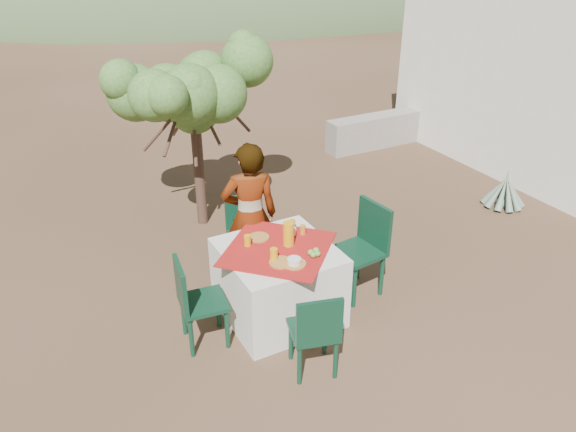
# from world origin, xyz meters

# --- Properties ---
(ground) EXTENTS (160.00, 160.00, 0.00)m
(ground) POSITION_xyz_m (0.00, 0.00, 0.00)
(ground) COLOR #362618
(ground) RESTS_ON ground
(table) EXTENTS (1.30, 1.30, 0.76)m
(table) POSITION_xyz_m (-0.41, 0.01, 0.38)
(table) COLOR silver
(table) RESTS_ON ground
(chair_far) EXTENTS (0.46, 0.46, 0.83)m
(chair_far) POSITION_xyz_m (-0.32, 0.99, 0.46)
(chair_far) COLOR black
(chair_far) RESTS_ON ground
(chair_near) EXTENTS (0.48, 0.48, 0.84)m
(chair_near) POSITION_xyz_m (-0.51, -0.88, 0.47)
(chair_near) COLOR black
(chair_near) RESTS_ON ground
(chair_left) EXTENTS (0.45, 0.45, 0.88)m
(chair_left) POSITION_xyz_m (-1.26, -0.02, 0.49)
(chair_left) COLOR black
(chair_left) RESTS_ON ground
(chair_right) EXTENTS (0.51, 0.51, 0.99)m
(chair_right) POSITION_xyz_m (0.57, -0.02, 0.55)
(chair_right) COLOR black
(chair_right) RESTS_ON ground
(person) EXTENTS (0.66, 0.52, 1.59)m
(person) POSITION_xyz_m (-0.39, 0.67, 0.80)
(person) COLOR #8C6651
(person) RESTS_ON ground
(shrub_tree) EXTENTS (1.74, 1.71, 2.05)m
(shrub_tree) POSITION_xyz_m (-0.34, 2.24, 1.62)
(shrub_tree) COLOR #422C21
(shrub_tree) RESTS_ON ground
(agave) EXTENTS (0.58, 0.57, 0.61)m
(agave) POSITION_xyz_m (3.41, 0.70, 0.21)
(agave) COLOR slate
(agave) RESTS_ON ground
(guesthouse) EXTENTS (3.20, 4.20, 3.00)m
(guesthouse) POSITION_xyz_m (5.60, 1.80, 1.50)
(guesthouse) COLOR white
(guesthouse) RESTS_ON ground
(stone_wall) EXTENTS (2.60, 0.35, 0.55)m
(stone_wall) POSITION_xyz_m (3.60, 3.40, 0.28)
(stone_wall) COLOR gray
(stone_wall) RESTS_ON ground
(plate_far) EXTENTS (0.21, 0.21, 0.01)m
(plate_far) POSITION_xyz_m (-0.48, 0.27, 0.77)
(plate_far) COLOR brown
(plate_far) RESTS_ON table
(plate_near) EXTENTS (0.22, 0.22, 0.01)m
(plate_near) POSITION_xyz_m (-0.50, -0.23, 0.77)
(plate_near) COLOR brown
(plate_near) RESTS_ON table
(glass_far) EXTENTS (0.07, 0.07, 0.11)m
(glass_far) POSITION_xyz_m (-0.63, 0.19, 0.82)
(glass_far) COLOR orange
(glass_far) RESTS_ON table
(glass_near) EXTENTS (0.07, 0.07, 0.12)m
(glass_near) POSITION_xyz_m (-0.53, -0.15, 0.82)
(glass_near) COLOR orange
(glass_near) RESTS_ON table
(juice_pitcher) EXTENTS (0.11, 0.11, 0.24)m
(juice_pitcher) POSITION_xyz_m (-0.29, 0.02, 0.88)
(juice_pitcher) COLOR orange
(juice_pitcher) RESTS_ON table
(bowl_plate) EXTENTS (0.22, 0.22, 0.01)m
(bowl_plate) POSITION_xyz_m (-0.40, -0.30, 0.77)
(bowl_plate) COLOR brown
(bowl_plate) RESTS_ON table
(white_bowl) EXTENTS (0.13, 0.13, 0.05)m
(white_bowl) POSITION_xyz_m (-0.40, -0.30, 0.80)
(white_bowl) COLOR silver
(white_bowl) RESTS_ON bowl_plate
(jar_left) EXTENTS (0.06, 0.06, 0.09)m
(jar_left) POSITION_xyz_m (-0.07, 0.14, 0.81)
(jar_left) COLOR #BB7421
(jar_left) RESTS_ON table
(jar_right) EXTENTS (0.06, 0.06, 0.09)m
(jar_right) POSITION_xyz_m (-0.10, 0.29, 0.81)
(jar_right) COLOR #BB7421
(jar_right) RESTS_ON table
(napkin_holder) EXTENTS (0.08, 0.06, 0.09)m
(napkin_holder) POSITION_xyz_m (-0.18, 0.15, 0.81)
(napkin_holder) COLOR silver
(napkin_holder) RESTS_ON table
(fruit_cluster) EXTENTS (0.12, 0.11, 0.06)m
(fruit_cluster) POSITION_xyz_m (-0.17, -0.26, 0.79)
(fruit_cluster) COLOR olive
(fruit_cluster) RESTS_ON table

